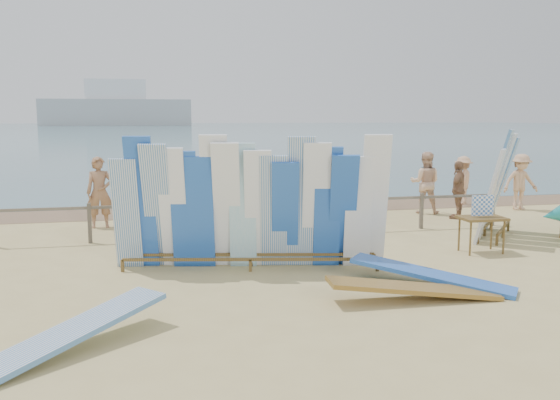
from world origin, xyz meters
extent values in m
plane|color=tan|center=(0.00, 0.00, 0.00)|extent=(160.00, 160.00, 0.00)
cube|color=#416975|center=(0.00, 128.00, 0.00)|extent=(320.00, 240.00, 0.02)
cube|color=brown|center=(0.00, 7.20, 0.00)|extent=(40.00, 2.60, 0.01)
cube|color=#999EA3|center=(-12.00, 180.00, 4.02)|extent=(45.00, 8.00, 8.00)
cube|color=silver|center=(-12.00, 180.00, 11.02)|extent=(18.00, 6.00, 6.00)
cube|color=#6B6151|center=(0.00, 3.00, 0.80)|extent=(12.00, 0.06, 0.06)
cube|color=#6B6151|center=(-4.00, 3.00, 0.45)|extent=(0.08, 0.08, 0.90)
cube|color=#6B6151|center=(-2.00, 3.00, 0.45)|extent=(0.08, 0.08, 0.90)
cube|color=#6B6151|center=(0.00, 3.00, 0.45)|extent=(0.08, 0.08, 0.90)
cube|color=#6B6151|center=(2.00, 3.00, 0.45)|extent=(0.08, 0.08, 0.90)
cube|color=#6B6151|center=(4.00, 3.00, 0.45)|extent=(0.08, 0.08, 0.90)
cube|color=#6B6151|center=(6.00, 3.00, 0.45)|extent=(0.08, 0.08, 0.90)
cube|color=brown|center=(-0.91, -0.20, 0.22)|extent=(4.57, 1.01, 0.05)
cube|color=brown|center=(-0.83, 0.19, 0.22)|extent=(4.57, 1.01, 0.05)
cube|color=silver|center=(-3.10, 0.46, 1.03)|extent=(0.58, 0.56, 2.07)
cube|color=blue|center=(-2.82, 0.40, 1.24)|extent=(0.60, 0.68, 2.47)
cube|color=silver|center=(-2.54, 0.34, 1.17)|extent=(0.64, 0.84, 2.34)
cube|color=white|center=(-2.26, 0.28, 1.13)|extent=(0.62, 0.74, 2.27)
cube|color=blue|center=(-2.05, 0.24, 1.10)|extent=(0.58, 0.59, 2.21)
cube|color=blue|center=(-1.78, 0.18, 1.06)|extent=(0.58, 0.59, 2.11)
cube|color=white|center=(-1.50, 0.12, 1.25)|extent=(0.62, 0.78, 2.50)
cube|color=white|center=(-1.29, 0.08, 1.18)|extent=(0.65, 0.92, 2.36)
cube|color=#86C1D7|center=(-1.01, 0.02, 1.17)|extent=(0.58, 0.58, 2.35)
cube|color=white|center=(-0.73, -0.04, 1.11)|extent=(0.61, 0.72, 2.22)
cube|color=silver|center=(-0.45, -0.09, 1.06)|extent=(0.61, 0.72, 2.13)
cube|color=blue|center=(-0.25, -0.14, 1.01)|extent=(0.63, 0.79, 2.01)
cube|color=silver|center=(0.03, -0.20, 1.23)|extent=(0.61, 0.72, 2.46)
cube|color=white|center=(0.31, -0.25, 1.18)|extent=(0.62, 0.76, 2.36)
cube|color=blue|center=(0.51, -0.30, 1.14)|extent=(0.60, 0.68, 2.28)
cube|color=blue|center=(0.79, -0.36, 1.07)|extent=(0.64, 0.85, 2.14)
cube|color=white|center=(1.07, -0.41, 1.05)|extent=(0.59, 0.61, 2.11)
cube|color=white|center=(1.35, -0.47, 1.25)|extent=(0.62, 0.77, 2.50)
cube|color=brown|center=(5.34, 1.50, 0.23)|extent=(1.24, 1.44, 0.06)
cube|color=brown|center=(5.03, 1.76, 0.23)|extent=(1.24, 1.44, 0.06)
cube|color=white|center=(4.63, 0.98, 1.06)|extent=(0.75, 0.74, 2.12)
cube|color=silver|center=(5.00, 1.41, 1.27)|extent=(0.85, 0.83, 2.53)
cube|color=white|center=(5.38, 1.85, 1.21)|extent=(0.87, 0.85, 2.43)
cube|color=silver|center=(5.75, 2.29, 1.16)|extent=(0.88, 0.86, 2.32)
cone|color=teal|center=(6.10, 0.61, 0.68)|extent=(1.41, 1.06, 0.59)
cube|color=brown|center=(4.03, 0.28, 0.72)|extent=(0.92, 0.66, 0.05)
cube|color=white|center=(4.03, 0.28, 0.99)|extent=(0.48, 0.04, 0.43)
cube|color=silver|center=(-3.67, -3.38, 0.00)|extent=(2.36, 2.22, 0.43)
cube|color=olive|center=(1.26, -2.43, 0.00)|extent=(2.72, 0.74, 0.38)
cube|color=blue|center=(1.89, -1.77, 0.00)|extent=(2.46, 2.10, 0.38)
cube|color=#AD1212|center=(-0.71, 3.50, 0.30)|extent=(0.64, 0.61, 0.05)
cube|color=#AD1212|center=(-0.64, 3.71, 0.56)|extent=(0.54, 0.30, 0.51)
cube|color=#AD1212|center=(0.48, 4.21, 0.36)|extent=(0.81, 0.79, 0.06)
cube|color=#AD1212|center=(0.34, 4.44, 0.67)|extent=(0.61, 0.48, 0.61)
cube|color=#AD1212|center=(2.23, 4.08, 0.55)|extent=(0.51, 0.79, 0.55)
cube|color=#AD1212|center=(2.25, 4.38, 0.91)|extent=(0.46, 0.20, 0.35)
imported|color=beige|center=(5.17, 5.21, 0.90)|extent=(0.97, 0.77, 1.80)
imported|color=tan|center=(7.16, 6.57, 0.78)|extent=(0.97, 1.04, 1.56)
imported|color=beige|center=(-2.64, 4.64, 0.84)|extent=(0.47, 0.85, 1.68)
imported|color=#8C6042|center=(2.17, 5.84, 0.90)|extent=(0.37, 0.66, 1.79)
imported|color=#8C6042|center=(-0.35, 5.47, 0.77)|extent=(0.81, 0.97, 1.54)
imported|color=#8C6042|center=(-3.91, 4.91, 0.90)|extent=(0.70, 0.43, 1.81)
imported|color=tan|center=(2.10, 4.32, 0.85)|extent=(0.56, 0.89, 1.69)
imported|color=#8C6042|center=(5.65, 4.16, 0.80)|extent=(0.93, 0.97, 1.60)
imported|color=beige|center=(0.93, 6.32, 0.82)|extent=(1.31, 1.51, 1.64)
imported|color=tan|center=(8.30, 5.21, 0.85)|extent=(1.12, 0.52, 1.69)
camera|label=1|loc=(-2.66, -10.60, 2.81)|focal=38.00mm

